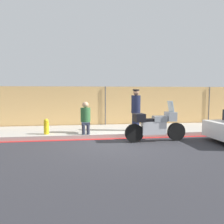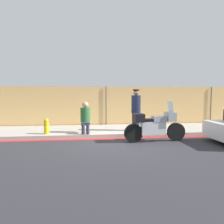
% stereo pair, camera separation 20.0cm
% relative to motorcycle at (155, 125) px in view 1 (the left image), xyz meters
% --- Properties ---
extents(ground_plane, '(120.00, 120.00, 0.00)m').
position_rel_motorcycle_xyz_m(ground_plane, '(-1.51, -0.13, -0.62)').
color(ground_plane, '#2D2D33').
extents(sidewalk, '(43.12, 2.70, 0.17)m').
position_rel_motorcycle_xyz_m(sidewalk, '(-1.51, 2.10, -0.54)').
color(sidewalk, '#ADA89E').
rests_on(sidewalk, ground_plane).
extents(curb_paint_stripe, '(43.12, 0.18, 0.01)m').
position_rel_motorcycle_xyz_m(curb_paint_stripe, '(-1.51, 0.66, -0.62)').
color(curb_paint_stripe, red).
rests_on(curb_paint_stripe, ground_plane).
extents(storefront_fence, '(40.96, 0.17, 2.15)m').
position_rel_motorcycle_xyz_m(storefront_fence, '(-1.51, 3.54, 0.46)').
color(storefront_fence, '#E5B26B').
rests_on(storefront_fence, ground_plane).
extents(motorcycle, '(2.37, 0.57, 1.53)m').
position_rel_motorcycle_xyz_m(motorcycle, '(0.00, 0.00, 0.00)').
color(motorcycle, black).
rests_on(motorcycle, ground_plane).
extents(officer_standing, '(0.40, 0.40, 1.81)m').
position_rel_motorcycle_xyz_m(officer_standing, '(-0.38, 1.48, 0.47)').
color(officer_standing, '#191E38').
rests_on(officer_standing, sidewalk).
extents(person_seated_on_curb, '(0.41, 0.68, 1.30)m').
position_rel_motorcycle_xyz_m(person_seated_on_curb, '(-2.58, 1.21, 0.26)').
color(person_seated_on_curb, '#2D3342').
rests_on(person_seated_on_curb, sidewalk).
extents(fire_hydrant, '(0.20, 0.25, 0.63)m').
position_rel_motorcycle_xyz_m(fire_hydrant, '(-4.15, 1.16, -0.14)').
color(fire_hydrant, gold).
rests_on(fire_hydrant, sidewalk).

